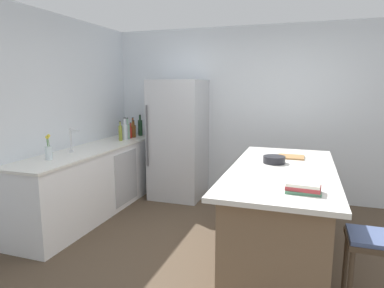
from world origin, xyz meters
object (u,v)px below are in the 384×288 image
object	(u,v)px
bar_stool	(373,251)
flower_vase	(49,151)
kitchen_island	(280,213)
sink_faucet	(72,140)
olive_oil_bottle	(120,133)
mixing_bowl	(274,160)
refrigerator	(179,139)
whiskey_bottle	(133,130)
wine_bottle	(140,127)
cutting_board	(291,157)
vinegar_bottle	(133,129)
hot_sauce_bottle	(131,132)
soda_bottle	(125,131)
cookbook_stack	(303,188)
gin_bottle	(128,131)

from	to	relation	value
bar_stool	flower_vase	distance (m)	3.27
kitchen_island	sink_faucet	xyz separation A→B (m)	(-2.53, 0.11, 0.59)
olive_oil_bottle	mixing_bowl	distance (m)	2.51
refrigerator	sink_faucet	distance (m)	1.65
whiskey_bottle	mixing_bowl	size ratio (longest dim) A/B	1.20
mixing_bowl	wine_bottle	bearing A→B (deg)	147.40
bar_stool	cutting_board	xyz separation A→B (m)	(-0.64, 1.30, 0.39)
sink_faucet	whiskey_bottle	size ratio (longest dim) A/B	1.11
vinegar_bottle	olive_oil_bottle	size ratio (longest dim) A/B	1.03
refrigerator	whiskey_bottle	size ratio (longest dim) A/B	6.66
wine_bottle	mixing_bowl	bearing A→B (deg)	-32.60
refrigerator	cutting_board	world-z (taller)	refrigerator
refrigerator	mixing_bowl	size ratio (longest dim) A/B	7.98
kitchen_island	cutting_board	bearing A→B (deg)	84.10
hot_sauce_bottle	cutting_board	xyz separation A→B (m)	(2.47, -0.84, -0.06)
hot_sauce_bottle	mixing_bowl	distance (m)	2.60
whiskey_bottle	soda_bottle	distance (m)	0.28
flower_vase	whiskey_bottle	size ratio (longest dim) A/B	1.06
kitchen_island	mixing_bowl	xyz separation A→B (m)	(-0.10, 0.20, 0.49)
mixing_bowl	flower_vase	bearing A→B (deg)	-167.78
wine_bottle	olive_oil_bottle	size ratio (longest dim) A/B	1.16
sink_faucet	hot_sauce_bottle	distance (m)	1.28
refrigerator	wine_bottle	bearing A→B (deg)	166.78
kitchen_island	vinegar_bottle	xyz separation A→B (m)	(-2.48, 1.58, 0.56)
cookbook_stack	cutting_board	size ratio (longest dim) A/B	0.92
sink_faucet	bar_stool	bearing A→B (deg)	-15.09
gin_bottle	sink_faucet	bearing A→B (deg)	-95.74
bar_stool	sink_faucet	world-z (taller)	sink_faucet
bar_stool	soda_bottle	world-z (taller)	soda_bottle
sink_faucet	cutting_board	world-z (taller)	sink_faucet
sink_faucet	cutting_board	xyz separation A→B (m)	(2.59, 0.43, -0.12)
vinegar_bottle	mixing_bowl	distance (m)	2.75
kitchen_island	refrigerator	size ratio (longest dim) A/B	1.20
flower_vase	wine_bottle	bearing A→B (deg)	86.66
gin_bottle	cutting_board	xyz separation A→B (m)	(2.47, -0.75, -0.09)
kitchen_island	olive_oil_bottle	distance (m)	2.73
flower_vase	olive_oil_bottle	distance (m)	1.43
kitchen_island	cutting_board	distance (m)	0.72
flower_vase	wine_bottle	xyz separation A→B (m)	(0.12, 1.99, 0.04)
hot_sauce_bottle	cookbook_stack	world-z (taller)	hot_sauce_bottle
bar_stool	wine_bottle	world-z (taller)	wine_bottle
refrigerator	bar_stool	distance (m)	3.27
vinegar_bottle	cookbook_stack	xyz separation A→B (m)	(2.68, -2.31, -0.06)
kitchen_island	flower_vase	size ratio (longest dim) A/B	7.54
gin_bottle	soda_bottle	bearing A→B (deg)	-83.42
sink_faucet	soda_bottle	distance (m)	1.09
cutting_board	olive_oil_bottle	bearing A→B (deg)	167.20
whiskey_bottle	cutting_board	world-z (taller)	whiskey_bottle
cutting_board	kitchen_island	bearing A→B (deg)	-95.90
soda_bottle	olive_oil_bottle	size ratio (longest dim) A/B	1.15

